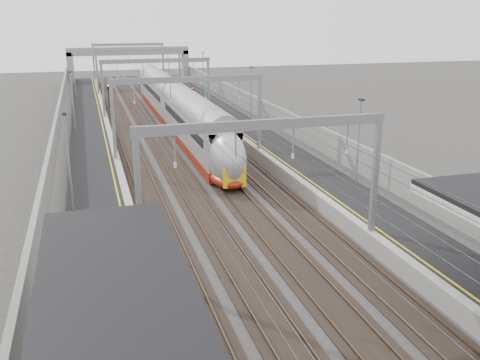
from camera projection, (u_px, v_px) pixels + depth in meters
platform_left at (94, 157)px, 47.12m from camera, size 4.00×120.00×1.00m
platform_right at (266, 145)px, 51.38m from camera, size 4.00×120.00×1.00m
tracks at (184, 156)px, 49.38m from camera, size 11.40×140.00×0.20m
overhead_line at (170, 81)px, 53.66m from camera, size 13.00×140.00×6.60m
overbridge at (129, 56)px, 98.30m from camera, size 22.00×2.20×6.90m
wall_left at (55, 147)px, 45.94m from camera, size 0.30×120.00×3.20m
wall_right at (297, 132)px, 51.91m from camera, size 0.30×120.00×3.20m
train at (179, 113)px, 59.28m from camera, size 2.72×49.56×4.30m
signal_green at (108, 92)px, 73.60m from camera, size 0.32×0.32×3.48m
signal_red_near at (183, 101)px, 65.77m from camera, size 0.32×0.32×3.48m
signal_red_far at (193, 94)px, 70.89m from camera, size 0.32×0.32×3.48m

